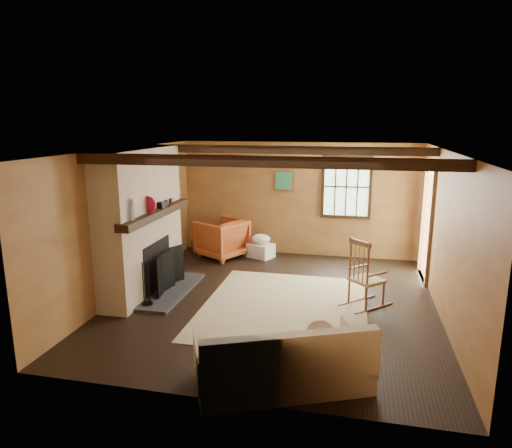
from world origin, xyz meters
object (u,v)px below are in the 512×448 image
(fireplace, at_px, (143,227))
(armchair, at_px, (222,238))
(sofa, at_px, (284,364))
(laundry_basket, at_px, (261,250))
(rocking_chair, at_px, (365,278))

(fireplace, relative_size, armchair, 2.68)
(sofa, height_order, laundry_basket, sofa)
(sofa, bearing_deg, laundry_basket, 81.67)
(fireplace, height_order, armchair, fireplace)
(fireplace, distance_m, rocking_chair, 3.69)
(fireplace, distance_m, laundry_basket, 2.92)
(fireplace, bearing_deg, rocking_chair, 1.83)
(fireplace, relative_size, laundry_basket, 4.80)
(rocking_chair, bearing_deg, sofa, 116.34)
(laundry_basket, bearing_deg, armchair, -169.08)
(rocking_chair, height_order, armchair, rocking_chair)
(rocking_chair, xyz_separation_m, laundry_basket, (-2.11, 2.20, -0.31))
(fireplace, xyz_separation_m, armchair, (0.70, 2.16, -0.70))
(rocking_chair, relative_size, armchair, 1.21)
(fireplace, relative_size, sofa, 1.17)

